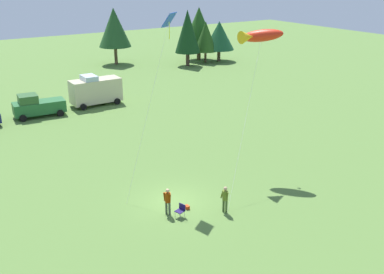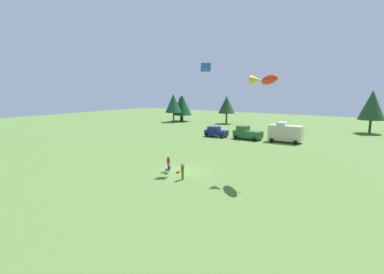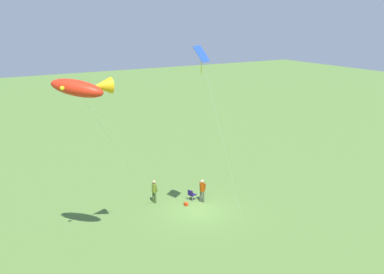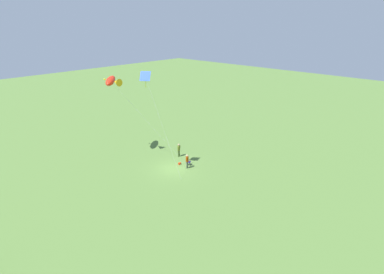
# 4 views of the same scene
# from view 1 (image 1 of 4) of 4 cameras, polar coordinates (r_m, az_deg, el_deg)

# --- Properties ---
(ground_plane) EXTENTS (160.00, 160.00, 0.00)m
(ground_plane) POSITION_cam_1_polar(r_m,az_deg,el_deg) (29.19, -2.34, -8.23)
(ground_plane) COLOR #537735
(person_kite_flyer) EXTENTS (0.42, 0.61, 1.74)m
(person_kite_flyer) POSITION_cam_1_polar(r_m,az_deg,el_deg) (27.61, 4.23, -7.66)
(person_kite_flyer) COLOR #3F5527
(person_kite_flyer) RESTS_ON ground
(folding_chair) EXTENTS (0.60, 0.60, 0.82)m
(folding_chair) POSITION_cam_1_polar(r_m,az_deg,el_deg) (27.33, -1.43, -9.20)
(folding_chair) COLOR #1D134C
(folding_chair) RESTS_ON ground
(person_spectator) EXTENTS (0.46, 0.51, 1.74)m
(person_spectator) POSITION_cam_1_polar(r_m,az_deg,el_deg) (27.34, -3.10, -7.93)
(person_spectator) COLOR #424F3A
(person_spectator) RESTS_ON ground
(backpack_on_grass) EXTENTS (0.22, 0.32, 0.22)m
(backpack_on_grass) POSITION_cam_1_polar(r_m,az_deg,el_deg) (28.34, -0.64, -8.90)
(backpack_on_grass) COLOR red
(backpack_on_grass) RESTS_ON ground
(truck_green_flatbed) EXTENTS (5.15, 2.75, 2.34)m
(truck_green_flatbed) POSITION_cam_1_polar(r_m,az_deg,el_deg) (47.96, -19.04, 3.77)
(truck_green_flatbed) COLOR #23602E
(truck_green_flatbed) RESTS_ON ground
(van_camper_beige) EXTENTS (5.42, 2.64, 3.34)m
(van_camper_beige) POSITION_cam_1_polar(r_m,az_deg,el_deg) (50.33, -12.16, 5.84)
(van_camper_beige) COLOR beige
(van_camper_beige) RESTS_ON ground
(treeline_distant) EXTENTS (65.00, 11.54, 8.59)m
(treeline_distant) POSITION_cam_1_polar(r_m,az_deg,el_deg) (64.39, -18.60, 11.39)
(treeline_distant) COLOR brown
(treeline_distant) RESTS_ON ground
(kite_large_fish) EXTENTS (7.83, 6.44, 10.29)m
(kite_large_fish) POSITION_cam_1_polar(r_m,az_deg,el_deg) (32.40, 8.42, 12.58)
(kite_large_fish) COLOR red
(kite_large_fish) RESTS_ON ground
(kite_diamond_blue) EXTENTS (4.62, 1.67, 11.56)m
(kite_diamond_blue) POSITION_cam_1_polar(r_m,az_deg,el_deg) (28.52, -3.05, 14.07)
(kite_diamond_blue) COLOR blue
(kite_diamond_blue) RESTS_ON ground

